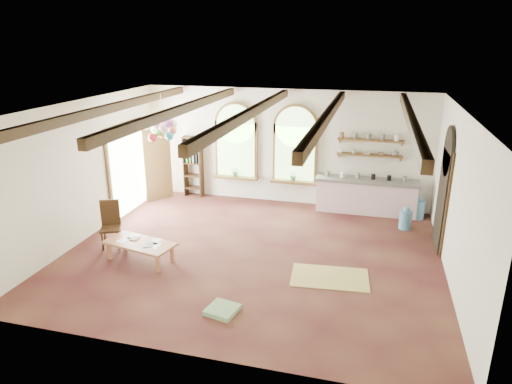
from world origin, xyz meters
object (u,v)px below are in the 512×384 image
(side_chair, at_px, (111,234))
(balloon_cluster, at_px, (163,129))
(kitchen_counter, at_px, (366,196))
(coffee_table, at_px, (140,244))

(side_chair, relative_size, balloon_cluster, 0.93)
(kitchen_counter, height_order, balloon_cluster, balloon_cluster)
(balloon_cluster, bearing_deg, coffee_table, -77.90)
(kitchen_counter, bearing_deg, coffee_table, -137.58)
(side_chair, distance_m, balloon_cluster, 2.90)
(kitchen_counter, relative_size, side_chair, 2.51)
(side_chair, xyz_separation_m, balloon_cluster, (0.44, 2.02, 2.04))
(kitchen_counter, height_order, side_chair, side_chair)
(kitchen_counter, xyz_separation_m, coffee_table, (-4.50, -4.11, -0.10))
(coffee_table, distance_m, balloon_cluster, 3.21)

